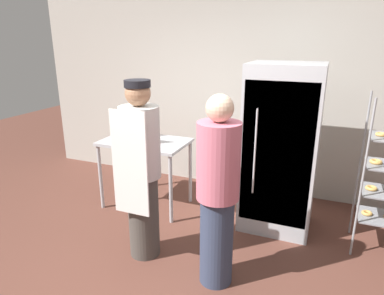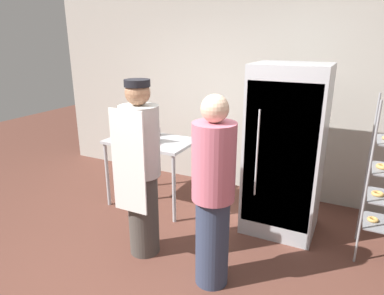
{
  "view_description": "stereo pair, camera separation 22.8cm",
  "coord_description": "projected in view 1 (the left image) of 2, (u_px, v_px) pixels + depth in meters",
  "views": [
    {
      "loc": [
        1.18,
        -2.25,
        2.12
      ],
      "look_at": [
        -0.01,
        0.66,
        1.1
      ],
      "focal_mm": 32.0,
      "sensor_mm": 36.0,
      "label": 1
    },
    {
      "loc": [
        1.39,
        -2.15,
        2.12
      ],
      "look_at": [
        -0.01,
        0.66,
        1.1
      ],
      "focal_mm": 32.0,
      "sensor_mm": 36.0,
      "label": 2
    }
  ],
  "objects": [
    {
      "name": "back_wall",
      "position": [
        240.0,
        93.0,
        4.77
      ],
      "size": [
        6.4,
        0.12,
        2.76
      ],
      "primitive_type": "cube",
      "color": "#ADA89E",
      "rests_on": "ground_plane"
    },
    {
      "name": "binder_stack",
      "position": [
        127.0,
        134.0,
        4.37
      ],
      "size": [
        0.32,
        0.24,
        0.1
      ],
      "color": "#232328",
      "rests_on": "prep_counter"
    },
    {
      "name": "donut_box",
      "position": [
        141.0,
        141.0,
        4.09
      ],
      "size": [
        0.26,
        0.22,
        0.26
      ],
      "color": "silver",
      "rests_on": "prep_counter"
    },
    {
      "name": "person_customer",
      "position": [
        218.0,
        193.0,
        2.87
      ],
      "size": [
        0.36,
        0.36,
        1.71
      ],
      "color": "#333D56",
      "rests_on": "ground_plane"
    },
    {
      "name": "person_baker",
      "position": [
        141.0,
        170.0,
        3.25
      ],
      "size": [
        0.37,
        0.39,
        1.76
      ],
      "color": "#47423D",
      "rests_on": "ground_plane"
    },
    {
      "name": "blender_pitcher",
      "position": [
        148.0,
        127.0,
        4.44
      ],
      "size": [
        0.13,
        0.13,
        0.29
      ],
      "color": "black",
      "rests_on": "prep_counter"
    },
    {
      "name": "refrigerator",
      "position": [
        281.0,
        149.0,
        3.79
      ],
      "size": [
        0.78,
        0.71,
        1.87
      ],
      "color": "#ADAFB5",
      "rests_on": "ground_plane"
    },
    {
      "name": "ground_plane",
      "position": [
        165.0,
        286.0,
        3.06
      ],
      "size": [
        14.0,
        14.0,
        0.0
      ],
      "primitive_type": "plane",
      "color": "brown"
    },
    {
      "name": "prep_counter",
      "position": [
        145.0,
        149.0,
        4.32
      ],
      "size": [
        1.07,
        0.68,
        0.89
      ],
      "color": "#ADAFB5",
      "rests_on": "ground_plane"
    }
  ]
}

